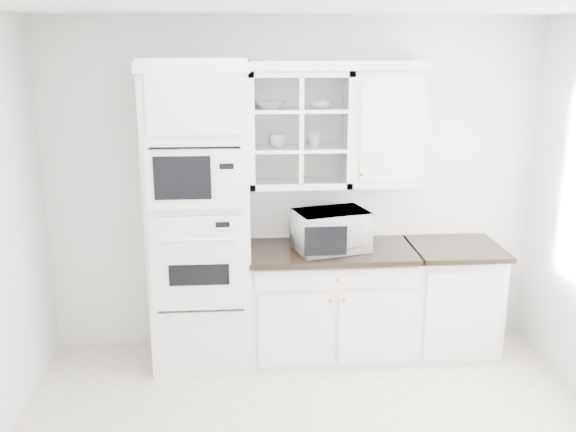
{
  "coord_description": "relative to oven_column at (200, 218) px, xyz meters",
  "views": [
    {
      "loc": [
        -0.43,
        -3.36,
        2.52
      ],
      "look_at": [
        -0.1,
        1.05,
        1.3
      ],
      "focal_mm": 40.0,
      "sensor_mm": 36.0,
      "label": 1
    }
  ],
  "objects": [
    {
      "name": "bowl_b",
      "position": [
        0.94,
        0.16,
        0.84
      ],
      "size": [
        0.23,
        0.23,
        0.06
      ],
      "primitive_type": "imported",
      "rotation": [
        0.0,
        0.0,
        0.31
      ],
      "color": "white",
      "rests_on": "upper_cabinet_glass"
    },
    {
      "name": "crown_molding",
      "position": [
        0.68,
        0.14,
        1.14
      ],
      "size": [
        2.14,
        0.38,
        0.07
      ],
      "primitive_type": "cube",
      "color": "white",
      "rests_on": "room_shell"
    },
    {
      "name": "countertop_microwave",
      "position": [
        1.01,
        -0.0,
        -0.12
      ],
      "size": [
        0.65,
        0.58,
        0.32
      ],
      "primitive_type": "imported",
      "rotation": [
        0.0,
        0.0,
        3.4
      ],
      "color": "white",
      "rests_on": "base_cabinet_run"
    },
    {
      "name": "upper_cabinet_glass",
      "position": [
        0.78,
        0.17,
        0.65
      ],
      "size": [
        0.8,
        0.33,
        0.9
      ],
      "color": "white",
      "rests_on": "room_shell"
    },
    {
      "name": "room_shell",
      "position": [
        0.75,
        -0.99,
        0.58
      ],
      "size": [
        4.0,
        3.5,
        2.7
      ],
      "color": "white",
      "rests_on": "ground"
    },
    {
      "name": "upper_cabinet_solid",
      "position": [
        1.46,
        0.17,
        0.65
      ],
      "size": [
        0.55,
        0.33,
        0.9
      ],
      "primitive_type": "cube",
      "color": "white",
      "rests_on": "room_shell"
    },
    {
      "name": "bowl_a",
      "position": [
        0.55,
        0.18,
        0.84
      ],
      "size": [
        0.26,
        0.26,
        0.06
      ],
      "primitive_type": "imported",
      "rotation": [
        0.0,
        0.0,
        -0.1
      ],
      "color": "white",
      "rests_on": "upper_cabinet_glass"
    },
    {
      "name": "oven_column",
      "position": [
        0.0,
        0.0,
        0.0
      ],
      "size": [
        0.76,
        0.68,
        2.4
      ],
      "color": "white",
      "rests_on": "ground"
    },
    {
      "name": "cup_a",
      "position": [
        0.61,
        0.17,
        0.56
      ],
      "size": [
        0.17,
        0.17,
        0.1
      ],
      "primitive_type": "imported",
      "rotation": [
        0.0,
        0.0,
        0.29
      ],
      "color": "white",
      "rests_on": "upper_cabinet_glass"
    },
    {
      "name": "extra_base_cabinet",
      "position": [
        2.03,
        0.03,
        -0.74
      ],
      "size": [
        0.72,
        0.67,
        0.92
      ],
      "color": "white",
      "rests_on": "ground"
    },
    {
      "name": "base_cabinet_run",
      "position": [
        1.03,
        0.03,
        -0.74
      ],
      "size": [
        1.32,
        0.67,
        0.92
      ],
      "color": "white",
      "rests_on": "ground"
    },
    {
      "name": "cup_b",
      "position": [
        0.9,
        0.17,
        0.56
      ],
      "size": [
        0.14,
        0.14,
        0.1
      ],
      "primitive_type": "imported",
      "rotation": [
        0.0,
        0.0,
        -0.3
      ],
      "color": "white",
      "rests_on": "upper_cabinet_glass"
    }
  ]
}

